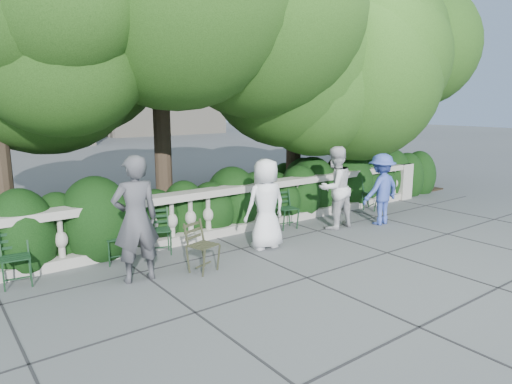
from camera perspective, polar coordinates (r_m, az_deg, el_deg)
ground at (r=8.33m, az=4.18°, el=-7.84°), size 90.00×90.00×0.00m
balustrade at (r=9.57m, az=-2.88°, el=-2.27°), size 12.00×0.44×1.00m
shrub_hedge at (r=10.67m, az=-6.48°, el=-3.59°), size 15.00×2.60×1.70m
tree_canopy at (r=10.92m, az=-4.25°, el=17.74°), size 15.04×6.52×6.78m
chair_a at (r=7.71m, az=-27.51°, el=-10.74°), size 0.50×0.53×0.84m
chair_b at (r=8.41m, az=-11.77°, el=-7.87°), size 0.57×0.59×0.84m
chair_c at (r=8.13m, az=-16.53°, el=-8.79°), size 0.55×0.58×0.84m
chair_e at (r=12.04m, az=14.86°, el=-2.20°), size 0.57×0.60×0.84m
chair_f at (r=9.90m, az=4.28°, el=-4.74°), size 0.50×0.53×0.84m
chair_weathered at (r=7.50m, az=-5.73°, el=-10.09°), size 0.57×0.59×0.84m
person_businessman at (r=8.48m, az=1.24°, el=-1.51°), size 0.86×0.59×1.70m
person_woman_grey at (r=7.13m, az=-14.81°, el=-3.29°), size 0.74×0.51×1.95m
person_casual_man at (r=9.98m, az=9.82°, el=0.53°), size 0.87×0.68×1.79m
person_older_blue at (r=10.55m, az=15.36°, el=0.34°), size 1.04×0.60×1.60m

